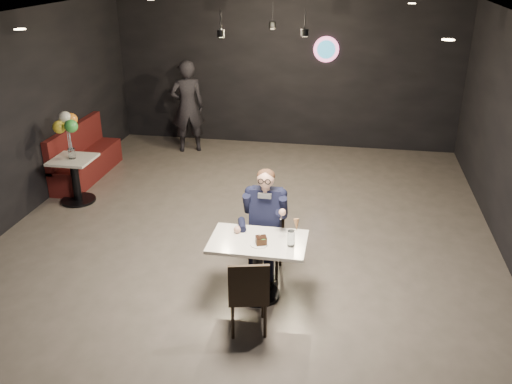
% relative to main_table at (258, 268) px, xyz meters
% --- Properties ---
extents(floor, '(9.00, 9.00, 0.00)m').
position_rel_main_table_xyz_m(floor, '(-0.41, 1.14, -0.38)').
color(floor, '#70645D').
rests_on(floor, ground).
extents(wall_sign, '(0.50, 0.06, 0.50)m').
position_rel_main_table_xyz_m(wall_sign, '(0.39, 5.61, 1.62)').
color(wall_sign, pink).
rests_on(wall_sign, floor).
extents(pendant_lights, '(1.40, 1.20, 0.36)m').
position_rel_main_table_xyz_m(pendant_lights, '(-0.41, 3.14, 2.51)').
color(pendant_lights, black).
rests_on(pendant_lights, floor).
extents(main_table, '(1.10, 0.70, 0.75)m').
position_rel_main_table_xyz_m(main_table, '(0.00, 0.00, 0.00)').
color(main_table, white).
rests_on(main_table, floor).
extents(chair_far, '(0.42, 0.46, 0.92)m').
position_rel_main_table_xyz_m(chair_far, '(0.00, 0.55, 0.09)').
color(chair_far, black).
rests_on(chair_far, floor).
extents(chair_near, '(0.51, 0.54, 0.92)m').
position_rel_main_table_xyz_m(chair_near, '(0.00, -0.61, 0.09)').
color(chair_near, black).
rests_on(chair_near, floor).
extents(seated_man, '(0.60, 0.80, 1.44)m').
position_rel_main_table_xyz_m(seated_man, '(0.00, 0.55, 0.34)').
color(seated_man, black).
rests_on(seated_man, floor).
extents(dessert_plate, '(0.20, 0.20, 0.01)m').
position_rel_main_table_xyz_m(dessert_plate, '(0.03, -0.10, 0.38)').
color(dessert_plate, white).
rests_on(dessert_plate, main_table).
extents(cake_slice, '(0.14, 0.13, 0.08)m').
position_rel_main_table_xyz_m(cake_slice, '(0.05, -0.10, 0.43)').
color(cake_slice, black).
rests_on(cake_slice, dessert_plate).
extents(mint_leaf, '(0.07, 0.04, 0.01)m').
position_rel_main_table_xyz_m(mint_leaf, '(0.07, -0.12, 0.47)').
color(mint_leaf, '#33812A').
rests_on(mint_leaf, cake_slice).
extents(sundae_glass, '(0.08, 0.08, 0.19)m').
position_rel_main_table_xyz_m(sundae_glass, '(0.38, -0.06, 0.47)').
color(sundae_glass, silver).
rests_on(sundae_glass, main_table).
extents(wafer_cone, '(0.08, 0.08, 0.13)m').
position_rel_main_table_xyz_m(wafer_cone, '(0.43, -0.02, 0.62)').
color(wafer_cone, tan).
rests_on(wafer_cone, sundae_glass).
extents(booth_bench, '(0.48, 1.93, 0.96)m').
position_rel_main_table_xyz_m(booth_bench, '(-3.66, 3.12, 0.11)').
color(booth_bench, '#420E0E').
rests_on(booth_bench, floor).
extents(side_table, '(0.64, 0.64, 0.80)m').
position_rel_main_table_xyz_m(side_table, '(-3.36, 2.12, 0.02)').
color(side_table, white).
rests_on(side_table, floor).
extents(balloon_vase, '(0.11, 0.11, 0.16)m').
position_rel_main_table_xyz_m(balloon_vase, '(-3.36, 2.12, 0.46)').
color(balloon_vase, silver).
rests_on(balloon_vase, side_table).
extents(balloon_bunch, '(0.37, 0.37, 0.62)m').
position_rel_main_table_xyz_m(balloon_bunch, '(-3.36, 2.12, 0.83)').
color(balloon_bunch, yellow).
rests_on(balloon_bunch, balloon_vase).
extents(passerby, '(0.79, 0.66, 1.85)m').
position_rel_main_table_xyz_m(passerby, '(-2.27, 4.86, 0.55)').
color(passerby, black).
rests_on(passerby, floor).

